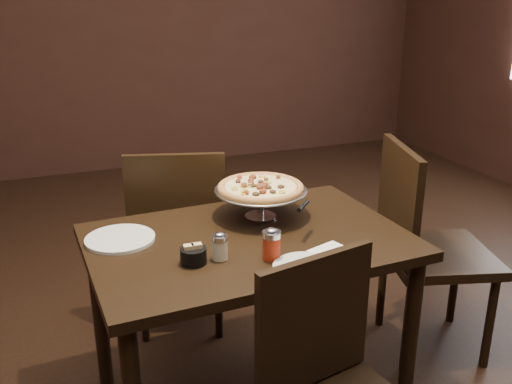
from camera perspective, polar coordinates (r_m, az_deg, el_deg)
name	(u,v)px	position (r m, az deg, el deg)	size (l,w,h in m)	color
room	(291,56)	(2.01, 3.53, 13.44)	(6.04, 7.04, 2.84)	black
dining_table	(249,260)	(2.19, -0.75, -6.86)	(1.21, 0.83, 0.74)	black
pizza_stand	(261,188)	(2.29, 0.45, 0.41)	(0.38, 0.38, 0.15)	silver
parmesan_shaker	(220,246)	(1.97, -3.64, -5.45)	(0.06, 0.06, 0.10)	beige
pepper_flake_shaker	(271,244)	(1.96, 1.56, -5.26)	(0.07, 0.07, 0.12)	maroon
packet_caddy	(193,255)	(1.96, -6.28, -6.29)	(0.09, 0.09, 0.07)	black
napkin_stack	(333,254)	(2.02, 7.74, -6.13)	(0.14, 0.14, 0.01)	white
plate_left	(120,239)	(2.18, -13.44, -4.58)	(0.26, 0.26, 0.01)	silver
plate_near	(306,268)	(1.92, 5.02, -7.54)	(0.22, 0.22, 0.01)	silver
serving_spatula	(303,206)	(2.12, 4.74, -1.43)	(0.14, 0.14, 0.02)	silver
chair_far	(179,233)	(2.75, -7.71, -4.12)	(0.55, 0.55, 0.95)	black
chair_side	(423,242)	(2.68, 16.37, -4.85)	(0.57, 0.57, 0.99)	black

